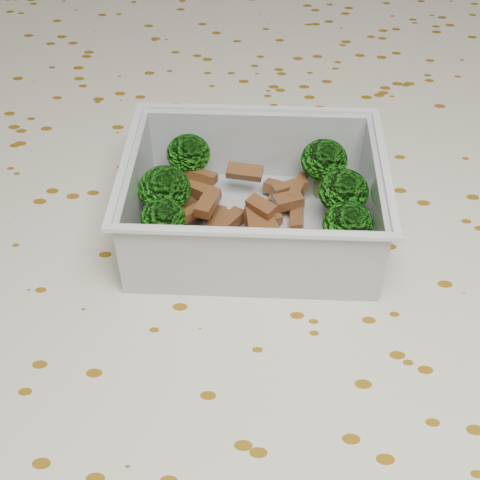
{
  "coord_description": "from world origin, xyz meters",
  "views": [
    {
      "loc": [
        0.02,
        -0.3,
        1.07
      ],
      "look_at": [
        0.01,
        0.01,
        0.78
      ],
      "focal_mm": 50.0,
      "sensor_mm": 36.0,
      "label": 1
    }
  ],
  "objects": [
    {
      "name": "sausage",
      "position": [
        0.02,
        0.01,
        0.77
      ],
      "size": [
        0.15,
        0.03,
        0.03
      ],
      "color": "red",
      "rests_on": "lunch_container"
    },
    {
      "name": "dining_table",
      "position": [
        0.0,
        0.0,
        0.67
      ],
      "size": [
        1.4,
        0.9,
        0.75
      ],
      "color": "brown",
      "rests_on": "ground"
    },
    {
      "name": "broccoli_florets",
      "position": [
        0.02,
        0.05,
        0.79
      ],
      "size": [
        0.15,
        0.1,
        0.05
      ],
      "color": "#608C3F",
      "rests_on": "lunch_container"
    },
    {
      "name": "meat_pile",
      "position": [
        0.01,
        0.05,
        0.77
      ],
      "size": [
        0.09,
        0.07,
        0.03
      ],
      "color": "brown",
      "rests_on": "lunch_container"
    },
    {
      "name": "lunch_container",
      "position": [
        0.01,
        0.04,
        0.78
      ],
      "size": [
        0.17,
        0.13,
        0.06
      ],
      "color": "silver",
      "rests_on": "tablecloth"
    },
    {
      "name": "tablecloth",
      "position": [
        0.0,
        0.0,
        0.72
      ],
      "size": [
        1.46,
        0.96,
        0.19
      ],
      "color": "beige",
      "rests_on": "dining_table"
    }
  ]
}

